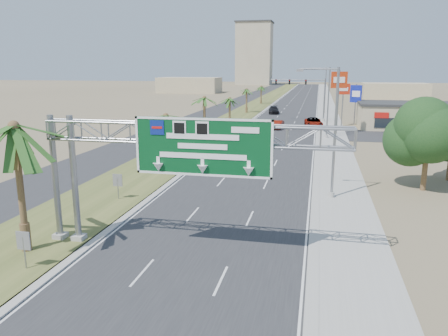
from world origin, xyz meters
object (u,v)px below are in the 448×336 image
sign_gantry (176,144)px  car_left_lane (233,138)px  signal_mast (313,96)px  car_mid_lane (278,125)px  pole_sign_red_near (339,84)px  pole_sign_blue (356,95)px  pole_sign_red_far (343,92)px  car_far (274,110)px  store_building (415,116)px  car_right_lane (313,123)px  palm_near (14,127)px

sign_gantry → car_left_lane: bearing=96.0°
signal_mast → car_mid_lane: signal_mast is taller
car_left_lane → car_mid_lane: 16.09m
pole_sign_red_near → pole_sign_blue: bearing=74.8°
sign_gantry → signal_mast: signal_mast is taller
pole_sign_red_near → pole_sign_red_far: (1.20, 10.02, -1.72)m
car_far → car_mid_lane: bearing=-89.9°
car_left_lane → pole_sign_red_far: (14.96, 21.06, 5.13)m
store_building → car_right_lane: (-16.50, -2.65, -1.17)m
car_left_lane → car_right_lane: (10.26, 18.36, 0.10)m
sign_gantry → pole_sign_red_near: 47.22m
pole_sign_red_near → palm_near: bearing=-110.8°
signal_mast → car_far: 16.06m
pole_sign_blue → pole_sign_red_far: (-2.34, -3.04, 0.67)m
signal_mast → palm_near: bearing=-102.7°
car_mid_lane → pole_sign_blue: size_ratio=0.59×
pole_sign_red_far → store_building: bearing=-0.2°
store_building → car_far: bearing=143.3°
store_building → car_right_lane: size_ratio=3.03×
palm_near → signal_mast: 65.60m
store_building → sign_gantry: bearing=-112.4°
sign_gantry → car_right_lane: bearing=83.0°
sign_gantry → palm_near: bearing=-166.7°
car_mid_lane → pole_sign_red_far: (10.44, 5.62, 5.16)m
palm_near → car_left_lane: size_ratio=1.97×
store_building → car_mid_lane: bearing=-165.9°
car_mid_lane → sign_gantry: bearing=-85.2°
palm_near → store_building: palm_near is taller
palm_near → car_left_lane: palm_near is taller
pole_sign_red_near → pole_sign_red_far: 10.23m
car_far → pole_sign_red_near: bearing=-74.0°
store_building → car_left_lane: store_building is taller
signal_mast → sign_gantry: bearing=-95.7°
sign_gantry → signal_mast: size_ratio=1.63×
car_right_lane → signal_mast: bearing=86.3°
car_left_lane → palm_near: bearing=-94.3°
signal_mast → car_mid_lane: 13.41m
sign_gantry → car_left_lane: 35.66m
pole_sign_red_near → pole_sign_red_far: size_ratio=1.28×
pole_sign_blue → sign_gantry: bearing=-102.9°
car_right_lane → sign_gantry: bearing=-102.9°
car_far → pole_sign_blue: bearing=-52.1°
car_far → pole_sign_red_far: bearing=-61.5°
palm_near → car_far: size_ratio=1.55×
pole_sign_red_far → signal_mast: bearing=130.3°
palm_near → pole_sign_blue: bearing=70.4°
palm_near → store_building: bearing=61.7°
car_left_lane → car_far: (1.34, 39.92, 0.06)m
sign_gantry → pole_sign_blue: (13.60, 59.16, -0.87)m
signal_mast → car_left_lane: (-9.93, -26.98, -4.13)m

